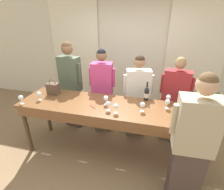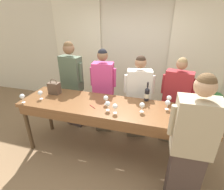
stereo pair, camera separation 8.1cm
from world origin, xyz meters
name	(u,v)px [view 1 (the left image)]	position (x,y,z in m)	size (l,w,h in m)	color
ground_plane	(111,152)	(0.00, 0.00, 0.00)	(18.00, 18.00, 0.00)	#846647
wall_back	(131,53)	(0.00, 1.97, 1.40)	(12.00, 0.06, 2.80)	beige
curtain_panel_left	(76,53)	(-1.46, 1.91, 1.34)	(1.26, 0.03, 2.69)	#EFE5C6
curtain_panel_right	(194,60)	(1.46, 1.91, 1.34)	(1.26, 0.03, 2.69)	#EFE5C6
tasting_bar	(110,111)	(0.00, -0.02, 0.89)	(3.04, 0.78, 0.97)	brown
wine_bottle	(146,94)	(0.53, 0.34, 1.09)	(0.08, 0.08, 0.33)	black
handbag	(53,89)	(-1.11, 0.15, 1.08)	(0.21, 0.13, 0.29)	brown
wine_glass_front_left	(116,106)	(0.13, -0.20, 1.08)	(0.08, 0.08, 0.15)	white
wine_glass_front_mid	(169,97)	(0.89, 0.30, 1.08)	(0.08, 0.08, 0.15)	white
wine_glass_front_right	(196,108)	(1.26, 0.03, 1.08)	(0.08, 0.08, 0.15)	white
wine_glass_center_left	(106,98)	(-0.09, 0.02, 1.08)	(0.08, 0.08, 0.15)	white
wine_glass_center_mid	(143,105)	(0.50, -0.06, 1.08)	(0.08, 0.08, 0.15)	white
wine_glass_center_right	(39,94)	(-1.22, -0.11, 1.08)	(0.08, 0.08, 0.15)	white
wine_glass_back_left	(182,101)	(1.09, 0.21, 1.08)	(0.08, 0.08, 0.15)	white
wine_glass_back_mid	(168,102)	(0.87, 0.13, 1.08)	(0.08, 0.08, 0.15)	white
wine_glass_back_right	(108,104)	(0.00, -0.16, 1.08)	(0.08, 0.08, 0.15)	white
wine_glass_near_host	(21,98)	(-1.42, -0.30, 1.08)	(0.08, 0.08, 0.15)	white
wine_glass_by_bottle	(206,116)	(1.35, -0.16, 1.08)	(0.08, 0.08, 0.15)	white
pen	(93,107)	(-0.26, -0.13, 0.98)	(0.13, 0.09, 0.01)	maroon
guest_olive_jacket	(71,85)	(-1.02, 0.64, 0.97)	(0.55, 0.27, 1.84)	#473833
guest_pink_top	(102,92)	(-0.34, 0.64, 0.89)	(0.51, 0.28, 1.74)	brown
guest_cream_sweater	(137,98)	(0.35, 0.64, 0.85)	(0.56, 0.31, 1.66)	brown
guest_striped_shirt	(174,102)	(1.03, 0.64, 0.85)	(0.56, 0.29, 1.67)	brown
host_pouring	(192,145)	(1.14, -0.59, 0.92)	(0.56, 0.29, 1.81)	#473833
potted_plant	(211,104)	(1.95, 1.58, 0.43)	(0.37, 0.37, 0.75)	#935B3D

